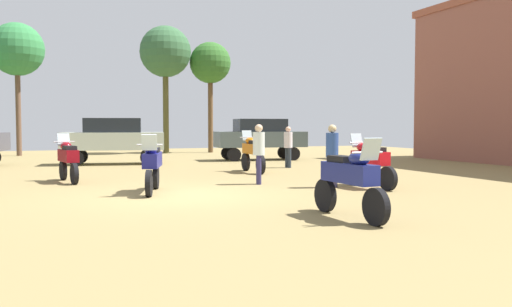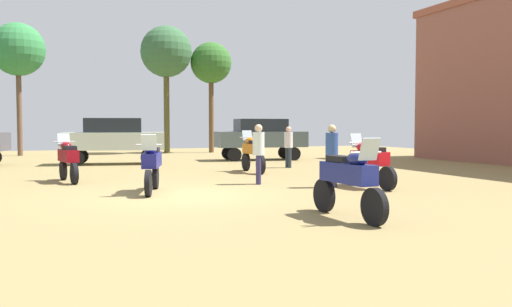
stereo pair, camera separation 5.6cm
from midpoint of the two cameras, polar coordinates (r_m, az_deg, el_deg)
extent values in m
cube|color=olive|center=(13.22, -8.37, -4.44)|extent=(44.00, 52.00, 0.02)
cylinder|color=black|center=(20.09, -1.00, -0.87)|extent=(0.13, 0.67, 0.67)
cylinder|color=black|center=(18.64, 0.59, -1.18)|extent=(0.13, 0.67, 0.67)
cube|color=#C2660D|center=(19.33, -0.24, 0.50)|extent=(0.37, 1.32, 0.36)
ellipsoid|color=#C2660D|center=(19.60, -0.53, 1.36)|extent=(0.32, 0.48, 0.24)
cube|color=black|center=(19.11, 0.00, 1.20)|extent=(0.30, 0.56, 0.12)
cube|color=silver|center=(19.90, -0.86, 1.90)|extent=(0.36, 0.16, 0.39)
cylinder|color=#B7B7BC|center=(19.81, -0.76, 1.72)|extent=(0.62, 0.04, 0.04)
cylinder|color=black|center=(13.00, -11.20, -3.11)|extent=(0.30, 0.66, 0.65)
cylinder|color=black|center=(14.61, -10.47, -2.43)|extent=(0.30, 0.66, 0.65)
cube|color=navy|center=(13.76, -10.83, -0.66)|extent=(0.73, 1.43, 0.36)
ellipsoid|color=navy|center=(13.44, -10.99, 0.45)|extent=(0.44, 0.55, 0.24)
cube|color=black|center=(13.99, -10.73, 0.38)|extent=(0.45, 0.62, 0.12)
cube|color=silver|center=(13.09, -11.16, 1.16)|extent=(0.39, 0.25, 0.39)
cylinder|color=#B7B7BC|center=(13.19, -11.11, 0.92)|extent=(0.61, 0.21, 0.04)
cylinder|color=black|center=(15.51, 10.32, -2.14)|extent=(0.17, 0.64, 0.63)
cylinder|color=black|center=(14.34, 13.85, -2.60)|extent=(0.17, 0.64, 0.63)
cube|color=red|center=(14.88, 12.04, -0.46)|extent=(0.47, 1.29, 0.36)
ellipsoid|color=red|center=(15.09, 11.38, 0.66)|extent=(0.36, 0.51, 0.24)
cube|color=black|center=(14.69, 12.58, 0.43)|extent=(0.35, 0.58, 0.12)
cube|color=silver|center=(15.34, 10.67, 1.38)|extent=(0.37, 0.18, 0.39)
cylinder|color=#B7B7BC|center=(15.26, 10.88, 1.14)|extent=(0.62, 0.09, 0.04)
cylinder|color=black|center=(17.70, -19.63, -1.67)|extent=(0.23, 0.62, 0.61)
cylinder|color=black|center=(16.28, -18.57, -2.04)|extent=(0.23, 0.62, 0.61)
cube|color=maroon|center=(16.96, -19.15, -0.21)|extent=(0.58, 1.28, 0.36)
ellipsoid|color=maroon|center=(17.22, -19.37, 0.76)|extent=(0.40, 0.53, 0.24)
cube|color=black|center=(16.74, -19.01, 0.57)|extent=(0.40, 0.61, 0.12)
cube|color=silver|center=(17.52, -19.59, 1.39)|extent=(0.38, 0.22, 0.39)
cylinder|color=#B7B7BC|center=(17.43, -19.53, 1.18)|extent=(0.62, 0.15, 0.04)
cylinder|color=black|center=(9.31, 12.58, -5.53)|extent=(0.15, 0.65, 0.65)
cylinder|color=black|center=(10.66, 7.36, -4.41)|extent=(0.15, 0.65, 0.65)
cube|color=navy|center=(9.91, 9.82, -2.05)|extent=(0.43, 1.41, 0.36)
ellipsoid|color=navy|center=(9.63, 10.86, -0.53)|extent=(0.34, 0.49, 0.24)
cube|color=black|center=(10.10, 9.07, -0.58)|extent=(0.33, 0.57, 0.12)
cube|color=silver|center=(9.34, 12.08, 0.45)|extent=(0.37, 0.17, 0.39)
cylinder|color=#B7B7BC|center=(9.43, 11.71, 0.11)|extent=(0.62, 0.07, 0.04)
cylinder|color=black|center=(25.23, -2.22, -0.12)|extent=(0.66, 0.29, 0.64)
cylinder|color=black|center=(26.63, -2.90, 0.04)|extent=(0.66, 0.29, 0.64)
cylinder|color=black|center=(26.02, 4.07, -0.03)|extent=(0.66, 0.29, 0.64)
cylinder|color=black|center=(27.38, 3.10, 0.13)|extent=(0.66, 0.29, 0.64)
cube|color=#445253|center=(26.25, 0.55, 1.52)|extent=(4.47, 2.25, 0.75)
cube|color=black|center=(26.24, 0.55, 3.01)|extent=(2.52, 1.83, 0.61)
cylinder|color=black|center=(23.65, -18.37, -0.48)|extent=(0.67, 0.32, 0.64)
cylinder|color=black|center=(25.08, -17.96, -0.28)|extent=(0.67, 0.32, 0.64)
cylinder|color=black|center=(23.47, -11.27, -0.41)|extent=(0.67, 0.32, 0.64)
cylinder|color=black|center=(24.91, -11.27, -0.21)|extent=(0.67, 0.32, 0.64)
cube|color=#AEBCAD|center=(24.20, -14.75, 1.30)|extent=(4.54, 2.50, 0.75)
cube|color=black|center=(24.19, -14.77, 2.91)|extent=(2.60, 1.96, 0.61)
cylinder|color=#28323F|center=(21.46, 3.66, -0.46)|extent=(0.14, 0.14, 0.80)
cylinder|color=#28323F|center=(21.59, 3.39, -0.44)|extent=(0.14, 0.14, 0.80)
cylinder|color=silver|center=(21.49, 3.53, 1.45)|extent=(0.41, 0.41, 0.63)
sphere|color=tan|center=(21.49, 3.53, 2.58)|extent=(0.22, 0.22, 0.22)
cylinder|color=#2B2844|center=(14.79, 8.42, -1.99)|extent=(0.14, 0.14, 0.83)
cylinder|color=#2B2844|center=(14.84, 7.80, -1.97)|extent=(0.14, 0.14, 0.83)
cylinder|color=navy|center=(14.77, 8.13, 0.90)|extent=(0.48, 0.48, 0.66)
sphere|color=tan|center=(14.76, 8.14, 2.62)|extent=(0.23, 0.23, 0.23)
cylinder|color=#2C2850|center=(15.57, 0.35, -1.70)|extent=(0.14, 0.14, 0.84)
cylinder|color=#2C2850|center=(15.40, 0.39, -1.75)|extent=(0.14, 0.14, 0.84)
cylinder|color=silver|center=(15.44, 0.37, 1.05)|extent=(0.43, 0.43, 0.66)
sphere|color=tan|center=(15.43, 0.37, 2.70)|extent=(0.23, 0.23, 0.23)
cylinder|color=brown|center=(32.62, -23.70, 4.36)|extent=(0.28, 0.28, 5.21)
sphere|color=#2F773E|center=(32.87, -23.83, 10.04)|extent=(2.91, 2.91, 2.91)
cylinder|color=brown|center=(33.67, -4.71, 4.36)|extent=(0.31, 0.31, 4.99)
sphere|color=#2E6124|center=(33.88, -4.73, 9.54)|extent=(2.54, 2.54, 2.54)
cylinder|color=#4C4924|center=(33.03, -9.38, 4.73)|extent=(0.34, 0.34, 5.42)
sphere|color=#335E37|center=(33.31, -9.44, 10.59)|extent=(3.07, 3.07, 3.07)
camera|label=1|loc=(0.03, -89.91, 0.00)|focal=37.82mm
camera|label=2|loc=(0.03, 90.09, 0.00)|focal=37.82mm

